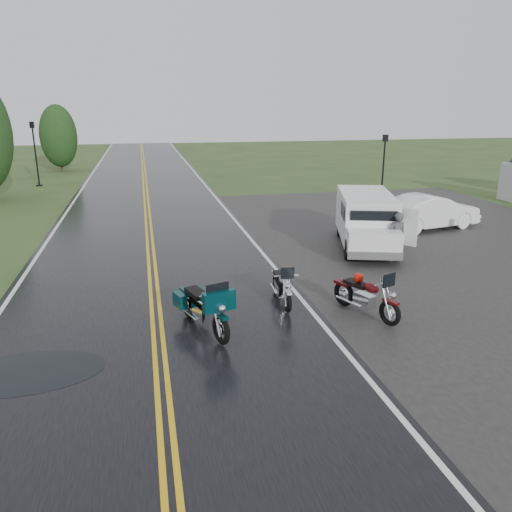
{
  "coord_description": "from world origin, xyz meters",
  "views": [
    {
      "loc": [
        -0.1,
        -10.81,
        4.98
      ],
      "look_at": [
        2.8,
        2.0,
        1.0
      ],
      "focal_mm": 35.0,
      "sensor_mm": 36.0,
      "label": 1
    }
  ],
  "objects_px": {
    "person_at_van": "(396,238)",
    "motorcycle_red": "(391,303)",
    "van_white": "(349,231)",
    "motorcycle_silver": "(288,293)",
    "sedan_white": "(429,212)",
    "motorcycle_teal": "(221,317)",
    "lamp_post_far_left": "(36,154)",
    "lamp_post_far_right": "(383,169)"
  },
  "relations": [
    {
      "from": "person_at_van",
      "to": "motorcycle_red",
      "type": "bearing_deg",
      "value": 61.11
    },
    {
      "from": "motorcycle_red",
      "to": "van_white",
      "type": "distance_m",
      "value": 5.34
    },
    {
      "from": "person_at_van",
      "to": "van_white",
      "type": "bearing_deg",
      "value": -20.35
    },
    {
      "from": "motorcycle_red",
      "to": "motorcycle_silver",
      "type": "distance_m",
      "value": 2.45
    },
    {
      "from": "van_white",
      "to": "sedan_white",
      "type": "xyz_separation_m",
      "value": [
        4.99,
        3.34,
        -0.27
      ]
    },
    {
      "from": "motorcycle_silver",
      "to": "sedan_white",
      "type": "distance_m",
      "value": 10.97
    },
    {
      "from": "motorcycle_teal",
      "to": "person_at_van",
      "type": "distance_m",
      "value": 8.08
    },
    {
      "from": "motorcycle_teal",
      "to": "person_at_van",
      "type": "height_order",
      "value": "person_at_van"
    },
    {
      "from": "sedan_white",
      "to": "lamp_post_far_left",
      "type": "bearing_deg",
      "value": 36.66
    },
    {
      "from": "motorcycle_teal",
      "to": "van_white",
      "type": "height_order",
      "value": "van_white"
    },
    {
      "from": "motorcycle_teal",
      "to": "person_at_van",
      "type": "relative_size",
      "value": 1.39
    },
    {
      "from": "motorcycle_silver",
      "to": "sedan_white",
      "type": "height_order",
      "value": "sedan_white"
    },
    {
      "from": "lamp_post_far_left",
      "to": "lamp_post_far_right",
      "type": "distance_m",
      "value": 21.4
    },
    {
      "from": "van_white",
      "to": "lamp_post_far_right",
      "type": "bearing_deg",
      "value": 75.28
    },
    {
      "from": "motorcycle_teal",
      "to": "sedan_white",
      "type": "bearing_deg",
      "value": 21.88
    },
    {
      "from": "lamp_post_far_left",
      "to": "motorcycle_teal",
      "type": "bearing_deg",
      "value": -72.13
    },
    {
      "from": "motorcycle_silver",
      "to": "person_at_van",
      "type": "xyz_separation_m",
      "value": [
        4.68,
        3.37,
        0.27
      ]
    },
    {
      "from": "lamp_post_far_right",
      "to": "motorcycle_teal",
      "type": "bearing_deg",
      "value": -126.95
    },
    {
      "from": "motorcycle_teal",
      "to": "van_white",
      "type": "bearing_deg",
      "value": 27.26
    },
    {
      "from": "motorcycle_red",
      "to": "motorcycle_silver",
      "type": "height_order",
      "value": "motorcycle_red"
    },
    {
      "from": "lamp_post_far_left",
      "to": "lamp_post_far_right",
      "type": "bearing_deg",
      "value": -28.77
    },
    {
      "from": "person_at_van",
      "to": "lamp_post_far_right",
      "type": "distance_m",
      "value": 10.58
    },
    {
      "from": "motorcycle_silver",
      "to": "person_at_van",
      "type": "relative_size",
      "value": 1.14
    },
    {
      "from": "motorcycle_silver",
      "to": "lamp_post_far_left",
      "type": "xyz_separation_m",
      "value": [
        -9.83,
        23.3,
        1.47
      ]
    },
    {
      "from": "person_at_van",
      "to": "motorcycle_teal",
      "type": "bearing_deg",
      "value": 36.01
    },
    {
      "from": "lamp_post_far_left",
      "to": "motorcycle_silver",
      "type": "bearing_deg",
      "value": -67.14
    },
    {
      "from": "motorcycle_silver",
      "to": "lamp_post_far_left",
      "type": "height_order",
      "value": "lamp_post_far_left"
    },
    {
      "from": "motorcycle_teal",
      "to": "sedan_white",
      "type": "height_order",
      "value": "sedan_white"
    },
    {
      "from": "motorcycle_red",
      "to": "motorcycle_teal",
      "type": "height_order",
      "value": "motorcycle_teal"
    },
    {
      "from": "sedan_white",
      "to": "person_at_van",
      "type": "bearing_deg",
      "value": 125.83
    },
    {
      "from": "van_white",
      "to": "sedan_white",
      "type": "height_order",
      "value": "van_white"
    },
    {
      "from": "motorcycle_silver",
      "to": "van_white",
      "type": "relative_size",
      "value": 0.38
    },
    {
      "from": "person_at_van",
      "to": "sedan_white",
      "type": "bearing_deg",
      "value": -132.27
    },
    {
      "from": "van_white",
      "to": "lamp_post_far_left",
      "type": "height_order",
      "value": "lamp_post_far_left"
    },
    {
      "from": "motorcycle_silver",
      "to": "van_white",
      "type": "distance_m",
      "value": 5.09
    },
    {
      "from": "motorcycle_red",
      "to": "lamp_post_far_left",
      "type": "xyz_separation_m",
      "value": [
        -11.91,
        24.6,
        1.41
      ]
    },
    {
      "from": "motorcycle_teal",
      "to": "lamp_post_far_left",
      "type": "distance_m",
      "value": 25.94
    },
    {
      "from": "person_at_van",
      "to": "lamp_post_far_left",
      "type": "xyz_separation_m",
      "value": [
        -14.5,
        19.93,
        1.2
      ]
    },
    {
      "from": "motorcycle_teal",
      "to": "lamp_post_far_right",
      "type": "distance_m",
      "value": 18.01
    },
    {
      "from": "motorcycle_silver",
      "to": "motorcycle_teal",
      "type": "bearing_deg",
      "value": -140.52
    },
    {
      "from": "motorcycle_teal",
      "to": "lamp_post_far_right",
      "type": "bearing_deg",
      "value": 34.51
    },
    {
      "from": "motorcycle_teal",
      "to": "van_white",
      "type": "xyz_separation_m",
      "value": [
        5.12,
        5.26,
        0.31
      ]
    }
  ]
}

